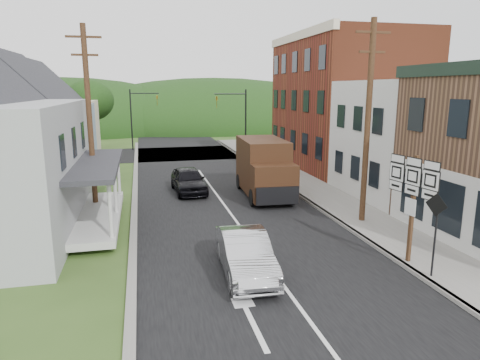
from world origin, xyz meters
TOP-DOWN VIEW (x-y plane):
  - ground at (0.00, 0.00)m, footprint 120.00×120.00m
  - road at (0.00, 10.00)m, footprint 9.00×90.00m
  - cross_road at (0.00, 27.00)m, footprint 60.00×9.00m
  - sidewalk_right at (5.90, 8.00)m, footprint 2.80×55.00m
  - curb_right at (4.55, 8.00)m, footprint 0.20×55.00m
  - curb_left at (-4.65, 8.00)m, footprint 0.30×55.00m
  - storefront_white at (11.30, 7.50)m, footprint 8.00×7.00m
  - storefront_red at (11.30, 17.00)m, footprint 8.00×12.00m
  - house_blue at (-11.00, 17.00)m, footprint 7.14×8.16m
  - house_cream at (-11.50, 26.00)m, footprint 7.14×8.16m
  - utility_pole_right at (5.60, 3.50)m, footprint 1.60×0.26m
  - utility_pole_left at (-6.50, 8.00)m, footprint 1.60×0.26m
  - traffic_signal_right at (4.30, 23.50)m, footprint 2.87×0.20m
  - traffic_signal_left at (-4.30, 30.50)m, footprint 2.87×0.20m
  - tree_left_d at (-9.00, 32.00)m, footprint 4.80×4.80m
  - forested_ridge at (0.00, 55.00)m, footprint 90.00×30.00m
  - silver_sedan at (-0.96, -0.69)m, footprint 1.71×4.37m
  - dark_sedan at (-1.52, 11.20)m, footprint 2.00×4.44m
  - delivery_van at (2.61, 9.34)m, footprint 2.67×5.91m
  - route_sign_cluster at (4.75, -1.24)m, footprint 0.45×2.12m
  - warning_sign at (4.77, -2.49)m, footprint 0.26×0.73m

SIDE VIEW (x-z plane):
  - ground at x=0.00m, z-range 0.00..0.00m
  - road at x=0.00m, z-range -0.01..0.01m
  - cross_road at x=0.00m, z-range -0.01..0.01m
  - forested_ridge at x=0.00m, z-range -8.00..8.00m
  - curb_left at x=-4.65m, z-range 0.00..0.12m
  - sidewalk_right at x=5.90m, z-range 0.00..0.15m
  - curb_right at x=4.55m, z-range 0.00..0.15m
  - silver_sedan at x=-0.96m, z-range 0.00..1.42m
  - dark_sedan at x=-1.52m, z-range 0.00..1.48m
  - delivery_van at x=2.61m, z-range 0.02..3.26m
  - warning_sign at x=4.77m, z-range 0.53..3.30m
  - route_sign_cluster at x=4.75m, z-range 0.70..4.45m
  - storefront_white at x=11.30m, z-range 0.00..6.50m
  - house_blue at x=-11.00m, z-range 0.05..7.33m
  - house_cream at x=-11.50m, z-range 0.05..7.33m
  - traffic_signal_right at x=4.30m, z-range 0.76..6.76m
  - traffic_signal_left at x=-4.30m, z-range 0.76..6.76m
  - utility_pole_right at x=5.60m, z-range 0.16..9.16m
  - utility_pole_left at x=-6.50m, z-range 0.16..9.16m
  - tree_left_d at x=-9.00m, z-range 1.41..8.35m
  - storefront_red at x=11.30m, z-range 0.00..10.00m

